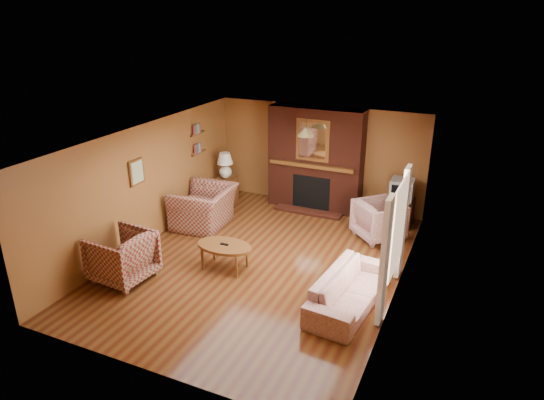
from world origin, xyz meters
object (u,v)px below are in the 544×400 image
at_px(floral_armchair, 379,220).
at_px(coffee_table, 224,247).
at_px(plaid_loveseat, 204,207).
at_px(side_table, 226,190).
at_px(tv_stand, 400,212).
at_px(plaid_armchair, 122,256).
at_px(crt_tv, 402,189).
at_px(table_lamp, 225,164).
at_px(floral_sofa, 350,289).
at_px(fireplace, 315,160).

bearing_deg(floral_armchair, coffee_table, 90.79).
distance_m(plaid_loveseat, side_table, 1.44).
bearing_deg(floral_armchair, side_table, 37.03).
bearing_deg(tv_stand, coffee_table, -127.39).
bearing_deg(plaid_armchair, tv_stand, 142.15).
height_order(coffee_table, tv_stand, tv_stand).
bearing_deg(plaid_armchair, floral_armchair, 137.88).
relative_size(plaid_loveseat, plaid_armchair, 1.36).
bearing_deg(plaid_loveseat, crt_tv, 109.12).
height_order(table_lamp, crt_tv, table_lamp).
bearing_deg(floral_armchair, plaid_loveseat, 58.58).
xyz_separation_m(plaid_loveseat, crt_tv, (3.90, 1.76, 0.40)).
bearing_deg(plaid_loveseat, floral_armchair, 98.97).
xyz_separation_m(floral_sofa, table_lamp, (-4.00, 3.14, 0.68)).
bearing_deg(plaid_armchair, floral_sofa, 107.05).
distance_m(floral_armchair, side_table, 3.91).
bearing_deg(floral_sofa, table_lamp, 57.87).
xyz_separation_m(floral_armchair, side_table, (-3.88, 0.50, -0.10)).
bearing_deg(fireplace, table_lamp, -165.71).
xyz_separation_m(plaid_loveseat, floral_armchair, (3.63, 0.92, -0.02)).
relative_size(fireplace, coffee_table, 2.29).
distance_m(floral_armchair, tv_stand, 0.90).
height_order(plaid_armchair, floral_sofa, plaid_armchair).
bearing_deg(plaid_armchair, table_lamp, -172.82).
height_order(plaid_loveseat, floral_sofa, plaid_loveseat).
xyz_separation_m(floral_armchair, coffee_table, (-2.29, -2.40, 0.02)).
height_order(fireplace, floral_armchair, fireplace).
bearing_deg(floral_armchair, fireplace, 14.14).
relative_size(plaid_loveseat, coffee_table, 1.26).
relative_size(plaid_armchair, floral_armchair, 1.09).
height_order(fireplace, tv_stand, fireplace).
xyz_separation_m(floral_sofa, tv_stand, (0.15, 3.49, 0.01)).
distance_m(side_table, crt_tv, 4.20).
xyz_separation_m(plaid_loveseat, tv_stand, (3.90, 1.77, -0.12)).
relative_size(fireplace, plaid_loveseat, 1.82).
bearing_deg(crt_tv, plaid_armchair, -132.90).
bearing_deg(coffee_table, plaid_armchair, -143.68).
relative_size(plaid_armchair, tv_stand, 1.59).
bearing_deg(side_table, plaid_loveseat, -80.00).
height_order(floral_sofa, coffee_table, floral_sofa).
bearing_deg(table_lamp, side_table, 0.00).
xyz_separation_m(coffee_table, tv_stand, (2.56, 3.25, -0.12)).
relative_size(fireplace, floral_sofa, 1.21).
height_order(fireplace, side_table, fireplace).
distance_m(floral_sofa, crt_tv, 3.53).
height_order(fireplace, plaid_armchair, fireplace).
height_order(side_table, table_lamp, table_lamp).
bearing_deg(coffee_table, plaid_loveseat, 131.99).
bearing_deg(plaid_loveseat, coffee_table, 36.80).
height_order(plaid_loveseat, coffee_table, plaid_loveseat).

